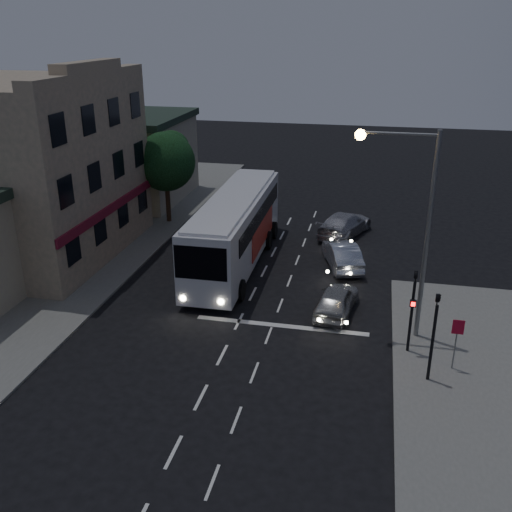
% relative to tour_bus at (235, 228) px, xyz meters
% --- Properties ---
extents(ground, '(120.00, 120.00, 0.00)m').
position_rel_tour_bus_xyz_m(ground, '(1.85, -8.80, -2.19)').
color(ground, black).
extents(sidewalk_far, '(12.00, 50.00, 0.12)m').
position_rel_tour_bus_xyz_m(sidewalk_far, '(-11.15, -0.80, -2.13)').
color(sidewalk_far, slate).
rests_on(sidewalk_far, ground).
extents(road_markings, '(8.00, 30.55, 0.01)m').
position_rel_tour_bus_xyz_m(road_markings, '(3.14, -5.49, -2.18)').
color(road_markings, silver).
rests_on(road_markings, ground).
extents(tour_bus, '(3.14, 13.22, 4.05)m').
position_rel_tour_bus_xyz_m(tour_bus, '(0.00, 0.00, 0.00)').
color(tour_bus, silver).
rests_on(tour_bus, ground).
extents(car_suv, '(2.16, 4.21, 1.37)m').
position_rel_tour_bus_xyz_m(car_suv, '(6.21, -5.00, -1.50)').
color(car_suv, '#A2A2A2').
rests_on(car_suv, ground).
extents(car_sedan_a, '(2.75, 4.69, 1.46)m').
position_rel_tour_bus_xyz_m(car_sedan_a, '(6.07, 0.76, -1.46)').
color(car_sedan_a, silver).
rests_on(car_sedan_a, ground).
extents(car_sedan_b, '(3.76, 5.66, 1.52)m').
position_rel_tour_bus_xyz_m(car_sedan_b, '(5.83, 6.14, -1.42)').
color(car_sedan_b, '#B0AFB7').
rests_on(car_sedan_b, ground).
extents(traffic_signal_main, '(0.25, 0.35, 4.10)m').
position_rel_tour_bus_xyz_m(traffic_signal_main, '(9.45, -8.02, 0.23)').
color(traffic_signal_main, black).
rests_on(traffic_signal_main, sidewalk_near).
extents(traffic_signal_side, '(0.18, 0.15, 4.10)m').
position_rel_tour_bus_xyz_m(traffic_signal_side, '(10.15, -10.00, 0.23)').
color(traffic_signal_side, black).
rests_on(traffic_signal_side, sidewalk_near).
extents(regulatory_sign, '(0.45, 0.12, 2.20)m').
position_rel_tour_bus_xyz_m(regulatory_sign, '(11.15, -9.03, -0.59)').
color(regulatory_sign, slate).
rests_on(regulatory_sign, sidewalk_near).
extents(streetlight, '(3.32, 0.44, 9.00)m').
position_rel_tour_bus_xyz_m(streetlight, '(9.20, -6.60, 3.55)').
color(streetlight, slate).
rests_on(streetlight, sidewalk_near).
extents(main_building, '(10.12, 12.00, 11.00)m').
position_rel_tour_bus_xyz_m(main_building, '(-12.11, -0.80, 2.97)').
color(main_building, gray).
rests_on(main_building, sidewalk_far).
extents(low_building_north, '(9.40, 9.40, 6.50)m').
position_rel_tour_bus_xyz_m(low_building_north, '(-11.65, 11.20, 1.20)').
color(low_building_north, '#B0AB8D').
rests_on(low_building_north, sidewalk_far).
extents(street_tree, '(4.00, 4.00, 6.20)m').
position_rel_tour_bus_xyz_m(street_tree, '(-6.35, 6.23, 2.31)').
color(street_tree, black).
rests_on(street_tree, sidewalk_far).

